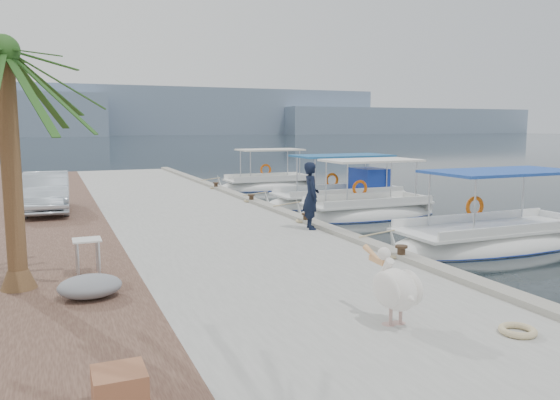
% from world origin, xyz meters
% --- Properties ---
extents(ground, '(400.00, 400.00, 0.00)m').
position_xyz_m(ground, '(0.00, 0.00, 0.00)').
color(ground, black).
rests_on(ground, ground).
extents(concrete_quay, '(6.00, 40.00, 0.50)m').
position_xyz_m(concrete_quay, '(-3.00, 5.00, 0.25)').
color(concrete_quay, '#979893').
rests_on(concrete_quay, ground).
extents(quay_curb, '(0.44, 40.00, 0.12)m').
position_xyz_m(quay_curb, '(-0.22, 5.00, 0.56)').
color(quay_curb, gray).
rests_on(quay_curb, concrete_quay).
extents(cobblestone_strip, '(4.00, 40.00, 0.50)m').
position_xyz_m(cobblestone_strip, '(-8.00, 5.00, 0.25)').
color(cobblestone_strip, '#4D3228').
rests_on(cobblestone_strip, ground).
extents(distant_hills, '(330.00, 60.00, 18.00)m').
position_xyz_m(distant_hills, '(29.61, 201.49, 7.61)').
color(distant_hills, '#7488A1').
rests_on(distant_hills, ground).
extents(fishing_caique_b, '(7.38, 2.54, 2.83)m').
position_xyz_m(fishing_caique_b, '(4.28, -1.58, 0.12)').
color(fishing_caique_b, white).
rests_on(fishing_caique_b, ground).
extents(fishing_caique_c, '(6.03, 2.24, 2.83)m').
position_xyz_m(fishing_caique_c, '(3.61, 4.34, 0.13)').
color(fishing_caique_c, white).
rests_on(fishing_caique_c, ground).
extents(fishing_caique_d, '(7.10, 2.43, 2.83)m').
position_xyz_m(fishing_caique_d, '(4.24, 7.62, 0.19)').
color(fishing_caique_d, white).
rests_on(fishing_caique_d, ground).
extents(fishing_caique_e, '(5.76, 2.25, 2.83)m').
position_xyz_m(fishing_caique_e, '(3.47, 14.46, 0.13)').
color(fishing_caique_e, white).
rests_on(fishing_caique_e, ground).
extents(mooring_bollards, '(0.28, 20.28, 0.33)m').
position_xyz_m(mooring_bollards, '(-0.35, 1.50, 0.69)').
color(mooring_bollards, black).
rests_on(mooring_bollards, concrete_quay).
extents(pelican, '(0.54, 1.44, 1.12)m').
position_xyz_m(pelican, '(-2.83, -6.84, 1.08)').
color(pelican, tan).
rests_on(pelican, concrete_quay).
extents(fisherman, '(0.61, 0.80, 1.96)m').
position_xyz_m(fisherman, '(-0.60, 0.64, 1.48)').
color(fisherman, black).
rests_on(fisherman, concrete_quay).
extents(date_palm, '(4.60, 4.60, 5.22)m').
position_xyz_m(date_palm, '(-8.21, -2.59, 4.78)').
color(date_palm, brown).
rests_on(date_palm, cobblestone_strip).
extents(parked_car, '(1.60, 4.27, 1.39)m').
position_xyz_m(parked_car, '(-7.75, 7.07, 1.20)').
color(parked_car, silver).
rests_on(parked_car, cobblestone_strip).
extents(wooden_crate, '(0.55, 0.55, 0.44)m').
position_xyz_m(wooden_crate, '(-6.99, -7.84, 0.72)').
color(wooden_crate, brown).
rests_on(wooden_crate, cobblestone_strip).
extents(tarp_bundle, '(1.10, 0.90, 0.40)m').
position_xyz_m(tarp_bundle, '(-7.02, -3.67, 0.70)').
color(tarp_bundle, gray).
rests_on(tarp_bundle, cobblestone_strip).
extents(folding_table, '(0.55, 0.55, 0.73)m').
position_xyz_m(folding_table, '(-6.96, -2.06, 1.02)').
color(folding_table, silver).
rests_on(folding_table, cobblestone_strip).
extents(rope_coil, '(0.54, 0.54, 0.10)m').
position_xyz_m(rope_coil, '(-1.40, -7.87, 0.55)').
color(rope_coil, '#C6B284').
rests_on(rope_coil, concrete_quay).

